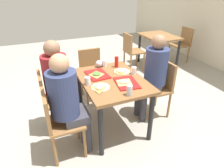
# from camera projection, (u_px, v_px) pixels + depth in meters

# --- Properties ---
(ground_plane) EXTENTS (10.00, 10.00, 0.02)m
(ground_plane) POSITION_uv_depth(u_px,v_px,m) (112.00, 125.00, 2.94)
(ground_plane) COLOR #9E998E
(main_table) EXTENTS (1.07, 0.79, 0.75)m
(main_table) POSITION_uv_depth(u_px,v_px,m) (112.00, 86.00, 2.63)
(main_table) COLOR brown
(main_table) RESTS_ON ground_plane
(chair_near_left) EXTENTS (0.40, 0.40, 0.86)m
(chair_near_left) POSITION_uv_depth(u_px,v_px,m) (51.00, 97.00, 2.65)
(chair_near_left) COLOR olive
(chair_near_left) RESTS_ON ground_plane
(chair_near_right) EXTENTS (0.40, 0.40, 0.86)m
(chair_near_right) POSITION_uv_depth(u_px,v_px,m) (57.00, 120.00, 2.21)
(chair_near_right) COLOR olive
(chair_near_right) RESTS_ON ground_plane
(chair_far_side) EXTENTS (0.40, 0.40, 0.86)m
(chair_far_side) POSITION_uv_depth(u_px,v_px,m) (160.00, 85.00, 2.96)
(chair_far_side) COLOR olive
(chair_far_side) RESTS_ON ground_plane
(chair_left_end) EXTENTS (0.40, 0.40, 0.86)m
(chair_left_end) POSITION_uv_depth(u_px,v_px,m) (92.00, 70.00, 3.44)
(chair_left_end) COLOR olive
(chair_left_end) RESTS_ON ground_plane
(person_in_red) EXTENTS (0.32, 0.42, 1.27)m
(person_in_red) POSITION_uv_depth(u_px,v_px,m) (59.00, 79.00, 2.58)
(person_in_red) COLOR #383842
(person_in_red) RESTS_ON ground_plane
(person_in_brown_jacket) EXTENTS (0.32, 0.42, 1.27)m
(person_in_brown_jacket) POSITION_uv_depth(u_px,v_px,m) (67.00, 99.00, 2.15)
(person_in_brown_jacket) COLOR #383842
(person_in_brown_jacket) RESTS_ON ground_plane
(person_far_side) EXTENTS (0.32, 0.42, 1.27)m
(person_far_side) POSITION_uv_depth(u_px,v_px,m) (153.00, 71.00, 2.80)
(person_far_side) COLOR #383842
(person_far_side) RESTS_ON ground_plane
(tray_red_near) EXTENTS (0.37, 0.28, 0.02)m
(tray_red_near) POSITION_uv_depth(u_px,v_px,m) (97.00, 75.00, 2.68)
(tray_red_near) COLOR red
(tray_red_near) RESTS_ON main_table
(tray_red_far) EXTENTS (0.39, 0.31, 0.02)m
(tray_red_far) POSITION_uv_depth(u_px,v_px,m) (127.00, 83.00, 2.47)
(tray_red_far) COLOR red
(tray_red_far) RESTS_ON main_table
(paper_plate_center) EXTENTS (0.22, 0.22, 0.01)m
(paper_plate_center) POSITION_uv_depth(u_px,v_px,m) (122.00, 71.00, 2.79)
(paper_plate_center) COLOR white
(paper_plate_center) RESTS_ON main_table
(paper_plate_near_edge) EXTENTS (0.22, 0.22, 0.01)m
(paper_plate_near_edge) POSITION_uv_depth(u_px,v_px,m) (100.00, 87.00, 2.37)
(paper_plate_near_edge) COLOR white
(paper_plate_near_edge) RESTS_ON main_table
(pizza_slice_a) EXTENTS (0.22, 0.20, 0.02)m
(pizza_slice_a) POSITION_uv_depth(u_px,v_px,m) (97.00, 74.00, 2.66)
(pizza_slice_a) COLOR #C68C47
(pizza_slice_a) RESTS_ON tray_red_near
(pizza_slice_b) EXTENTS (0.24, 0.25, 0.02)m
(pizza_slice_b) POSITION_uv_depth(u_px,v_px,m) (124.00, 82.00, 2.46)
(pizza_slice_b) COLOR #DBAD60
(pizza_slice_b) RESTS_ON tray_red_far
(pizza_slice_c) EXTENTS (0.20, 0.15, 0.02)m
(pizza_slice_c) POSITION_uv_depth(u_px,v_px,m) (121.00, 71.00, 2.76)
(pizza_slice_c) COLOR tan
(pizza_slice_c) RESTS_ON paper_plate_center
(pizza_slice_d) EXTENTS (0.26, 0.20, 0.02)m
(pizza_slice_d) POSITION_uv_depth(u_px,v_px,m) (99.00, 87.00, 2.36)
(pizza_slice_d) COLOR #C68C47
(pizza_slice_d) RESTS_ON paper_plate_near_edge
(plastic_cup_a) EXTENTS (0.07, 0.07, 0.10)m
(plastic_cup_a) POSITION_uv_depth(u_px,v_px,m) (134.00, 71.00, 2.70)
(plastic_cup_a) COLOR white
(plastic_cup_a) RESTS_ON main_table
(plastic_cup_b) EXTENTS (0.07, 0.07, 0.10)m
(plastic_cup_b) POSITION_uv_depth(u_px,v_px,m) (88.00, 81.00, 2.42)
(plastic_cup_b) COLOR white
(plastic_cup_b) RESTS_ON main_table
(plastic_cup_c) EXTENTS (0.07, 0.07, 0.10)m
(plastic_cup_c) POSITION_uv_depth(u_px,v_px,m) (105.00, 64.00, 2.93)
(plastic_cup_c) COLOR white
(plastic_cup_c) RESTS_ON main_table
(soda_can) EXTENTS (0.07, 0.07, 0.12)m
(soda_can) POSITION_uv_depth(u_px,v_px,m) (129.00, 90.00, 2.19)
(soda_can) COLOR #B7BCC6
(soda_can) RESTS_ON main_table
(condiment_bottle) EXTENTS (0.06, 0.06, 0.16)m
(condiment_bottle) POSITION_uv_depth(u_px,v_px,m) (117.00, 62.00, 2.90)
(condiment_bottle) COLOR red
(condiment_bottle) RESTS_ON main_table
(foil_bundle) EXTENTS (0.10, 0.10, 0.10)m
(foil_bundle) POSITION_uv_depth(u_px,v_px,m) (99.00, 64.00, 2.92)
(foil_bundle) COLOR silver
(foil_bundle) RESTS_ON main_table
(background_table) EXTENTS (0.90, 0.70, 0.75)m
(background_table) POSITION_uv_depth(u_px,v_px,m) (159.00, 41.00, 4.69)
(background_table) COLOR olive
(background_table) RESTS_ON ground_plane
(background_chair_near) EXTENTS (0.40, 0.40, 0.86)m
(background_chair_near) POSITION_uv_depth(u_px,v_px,m) (131.00, 49.00, 4.49)
(background_chair_near) COLOR olive
(background_chair_near) RESTS_ON ground_plane
(background_chair_far) EXTENTS (0.40, 0.40, 0.86)m
(background_chair_far) POSITION_uv_depth(u_px,v_px,m) (183.00, 42.00, 4.99)
(background_chair_far) COLOR olive
(background_chair_far) RESTS_ON ground_plane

